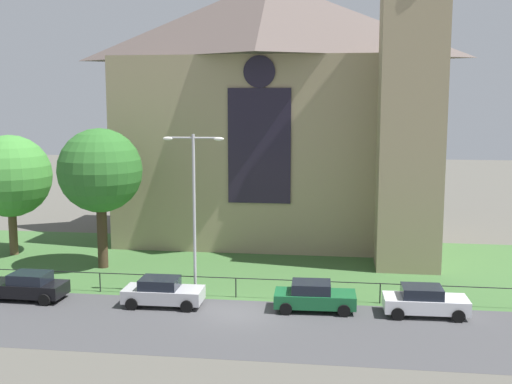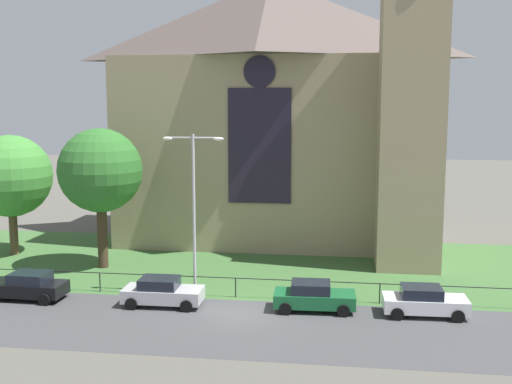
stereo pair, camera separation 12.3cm
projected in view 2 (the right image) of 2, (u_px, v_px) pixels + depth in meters
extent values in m
plane|color=#56544C|center=(264.00, 264.00, 42.40)|extent=(160.00, 160.00, 0.00)
cube|color=#424244|center=(233.00, 326.00, 30.64)|extent=(120.00, 8.00, 0.01)
cube|color=#3D6633|center=(260.00, 272.00, 40.44)|extent=(120.00, 20.00, 0.01)
cube|color=tan|center=(270.00, 150.00, 49.95)|extent=(22.00, 12.00, 14.00)
pyramid|color=#594C47|center=(270.00, 20.00, 48.53)|extent=(22.00, 12.00, 6.00)
cube|color=black|center=(260.00, 146.00, 43.92)|extent=(4.40, 0.16, 8.00)
cylinder|color=black|center=(260.00, 72.00, 43.19)|extent=(2.20, 0.15, 2.20)
cube|color=tan|center=(410.00, 130.00, 40.47)|extent=(4.00, 4.00, 18.00)
cylinder|color=black|center=(236.00, 278.00, 34.98)|extent=(31.47, 0.05, 0.05)
cylinder|color=black|center=(100.00, 282.00, 36.12)|extent=(0.07, 0.07, 1.10)
cylinder|color=black|center=(236.00, 288.00, 35.06)|extent=(0.06, 0.07, 1.10)
cylinder|color=black|center=(380.00, 294.00, 33.99)|extent=(0.06, 0.07, 1.10)
cylinder|color=brown|center=(14.00, 230.00, 44.79)|extent=(0.58, 0.58, 3.47)
sphere|color=#428C38|center=(11.00, 176.00, 44.24)|extent=(5.75, 5.75, 5.75)
cylinder|color=#423021|center=(102.00, 235.00, 41.20)|extent=(0.65, 0.65, 4.37)
sphere|color=#2D6B28|center=(100.00, 170.00, 40.60)|extent=(5.41, 5.41, 5.41)
cylinder|color=#B2B2B7|center=(194.00, 217.00, 34.70)|extent=(0.16, 0.16, 9.05)
cylinder|color=#B2B2B7|center=(180.00, 138.00, 34.18)|extent=(1.40, 0.10, 0.10)
cylinder|color=#B2B2B7|center=(206.00, 138.00, 33.99)|extent=(1.40, 0.10, 0.10)
ellipsoid|color=white|center=(168.00, 138.00, 34.28)|extent=(0.57, 0.26, 0.20)
ellipsoid|color=white|center=(218.00, 139.00, 33.90)|extent=(0.57, 0.26, 0.20)
cube|color=black|center=(27.00, 288.00, 34.76)|extent=(4.24, 1.90, 0.70)
cube|color=black|center=(30.00, 277.00, 34.63)|extent=(2.04, 1.65, 0.55)
cylinder|color=black|center=(12.00, 287.00, 35.91)|extent=(0.65, 0.24, 0.64)
cylinder|color=black|center=(44.00, 300.00, 33.68)|extent=(0.65, 0.24, 0.64)
cylinder|color=black|center=(60.00, 290.00, 35.44)|extent=(0.65, 0.24, 0.64)
cube|color=#B7B7BC|center=(163.00, 294.00, 33.66)|extent=(4.22, 1.85, 0.70)
cube|color=black|center=(159.00, 283.00, 33.60)|extent=(2.02, 1.62, 0.55)
cylinder|color=black|center=(194.00, 296.00, 34.40)|extent=(0.64, 0.23, 0.64)
cylinder|color=black|center=(186.00, 306.00, 32.64)|extent=(0.64, 0.23, 0.64)
cylinder|color=black|center=(142.00, 294.00, 34.77)|extent=(0.64, 0.23, 0.64)
cylinder|color=black|center=(131.00, 304.00, 33.00)|extent=(0.64, 0.23, 0.64)
cube|color=#196033|center=(315.00, 299.00, 32.89)|extent=(4.26, 1.95, 0.70)
cube|color=black|center=(311.00, 287.00, 32.82)|extent=(2.06, 1.67, 0.55)
cylinder|color=black|center=(342.00, 300.00, 33.67)|extent=(0.65, 0.24, 0.64)
cylinder|color=black|center=(343.00, 311.00, 31.90)|extent=(0.65, 0.24, 0.64)
cylinder|color=black|center=(287.00, 298.00, 33.97)|extent=(0.65, 0.24, 0.64)
cylinder|color=black|center=(285.00, 309.00, 32.19)|extent=(0.65, 0.24, 0.64)
cube|color=silver|center=(425.00, 304.00, 32.09)|extent=(4.24, 1.90, 0.70)
cube|color=black|center=(421.00, 292.00, 32.02)|extent=(2.04, 1.65, 0.55)
cylinder|color=black|center=(451.00, 305.00, 32.85)|extent=(0.65, 0.24, 0.64)
cylinder|color=black|center=(458.00, 316.00, 31.08)|extent=(0.65, 0.24, 0.64)
cylinder|color=black|center=(394.00, 303.00, 33.18)|extent=(0.65, 0.24, 0.64)
cylinder|color=black|center=(397.00, 314.00, 31.41)|extent=(0.65, 0.24, 0.64)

